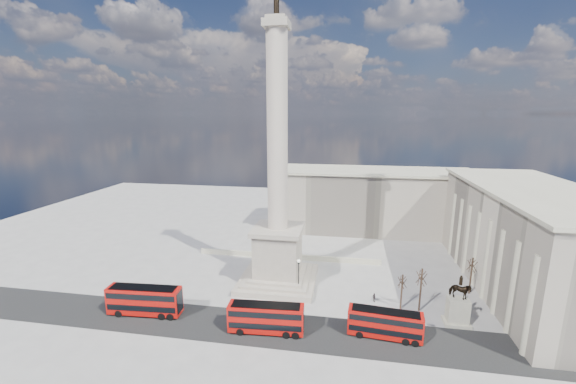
% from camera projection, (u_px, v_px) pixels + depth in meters
% --- Properties ---
extents(ground, '(180.00, 180.00, 0.00)m').
position_uv_depth(ground, '(273.00, 295.00, 62.23)').
color(ground, '#A09D97').
rests_on(ground, ground).
extents(asphalt_road, '(120.00, 9.00, 0.01)m').
position_uv_depth(asphalt_road, '(292.00, 331.00, 51.79)').
color(asphalt_road, '#262626').
rests_on(asphalt_road, ground).
extents(nelsons_column, '(14.00, 14.00, 49.85)m').
position_uv_depth(nelsons_column, '(278.00, 216.00, 64.25)').
color(nelsons_column, '#AA9E8D').
rests_on(nelsons_column, ground).
extents(balustrade_wall, '(40.00, 0.60, 1.10)m').
position_uv_depth(balustrade_wall, '(288.00, 256.00, 77.52)').
color(balustrade_wall, '#BCB79B').
rests_on(balustrade_wall, ground).
extents(building_east, '(19.00, 46.00, 18.60)m').
position_uv_depth(building_east, '(532.00, 240.00, 62.57)').
color(building_east, beige).
rests_on(building_east, ground).
extents(building_northeast, '(51.00, 17.00, 16.60)m').
position_uv_depth(building_northeast, '(375.00, 200.00, 95.71)').
color(building_northeast, beige).
rests_on(building_northeast, ground).
extents(red_bus_a, '(11.70, 3.37, 4.69)m').
position_uv_depth(red_bus_a, '(145.00, 300.00, 55.58)').
color(red_bus_a, '#B20E09').
rests_on(red_bus_a, ground).
extents(red_bus_b, '(11.05, 3.19, 4.43)m').
position_uv_depth(red_bus_b, '(267.00, 318.00, 50.99)').
color(red_bus_b, '#B20E09').
rests_on(red_bus_b, ground).
extents(red_bus_c, '(10.43, 3.31, 4.16)m').
position_uv_depth(red_bus_c, '(385.00, 324.00, 49.85)').
color(red_bus_c, '#B20E09').
rests_on(red_bus_c, ground).
extents(victorian_lamp, '(0.56, 0.56, 6.57)m').
position_uv_depth(victorian_lamp, '(299.00, 274.00, 61.54)').
color(victorian_lamp, black).
rests_on(victorian_lamp, ground).
extents(equestrian_statue, '(3.78, 2.83, 7.93)m').
position_uv_depth(equestrian_statue, '(458.00, 307.00, 53.00)').
color(equestrian_statue, '#BCB79B').
rests_on(equestrian_statue, ground).
extents(bare_tree_near, '(1.75, 1.75, 7.68)m').
position_uv_depth(bare_tree_near, '(422.00, 276.00, 55.85)').
color(bare_tree_near, '#332319').
rests_on(bare_tree_near, ground).
extents(bare_tree_mid, '(1.65, 1.65, 6.26)m').
position_uv_depth(bare_tree_mid, '(402.00, 281.00, 56.73)').
color(bare_tree_mid, '#332319').
rests_on(bare_tree_mid, ground).
extents(bare_tree_far, '(1.74, 1.74, 7.11)m').
position_uv_depth(bare_tree_far, '(472.00, 264.00, 61.40)').
color(bare_tree_far, '#332319').
rests_on(bare_tree_far, ground).
extents(pedestrian_walking, '(0.76, 0.62, 1.81)m').
position_uv_depth(pedestrian_walking, '(353.00, 318.00, 53.55)').
color(pedestrian_walking, '#2A2426').
rests_on(pedestrian_walking, ground).
extents(pedestrian_standing, '(1.07, 1.04, 1.74)m').
position_uv_depth(pedestrian_standing, '(400.00, 321.00, 52.84)').
color(pedestrian_standing, '#2A2426').
rests_on(pedestrian_standing, ground).
extents(pedestrian_crossing, '(0.77, 0.99, 1.56)m').
position_uv_depth(pedestrian_crossing, '(374.00, 298.00, 59.67)').
color(pedestrian_crossing, '#2A2426').
rests_on(pedestrian_crossing, ground).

